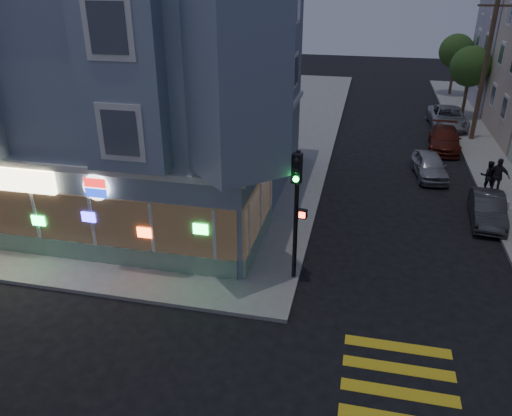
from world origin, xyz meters
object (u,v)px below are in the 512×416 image
(utility_pole, at_px, (485,69))
(pedestrian_b, at_px, (498,176))
(street_tree_near, at_px, (471,67))
(parked_car_a, at_px, (430,166))
(street_tree_far, at_px, (456,51))
(traffic_signal, at_px, (297,196))
(parked_car_c, at_px, (445,139))
(fire_hydrant, at_px, (506,207))
(pedestrian_a, at_px, (488,176))
(parked_car_b, at_px, (488,209))
(parked_car_d, at_px, (447,118))

(utility_pole, relative_size, pedestrian_b, 4.80)
(street_tree_near, bearing_deg, parked_car_a, -104.93)
(street_tree_far, height_order, pedestrian_b, street_tree_far)
(traffic_signal, bearing_deg, utility_pole, 74.20)
(parked_car_c, height_order, fire_hydrant, parked_car_c)
(street_tree_near, distance_m, pedestrian_a, 15.46)
(parked_car_b, xyz_separation_m, parked_car_d, (0.00, 15.60, 0.10))
(utility_pole, xyz_separation_m, parked_car_c, (-2.05, -2.30, -4.12))
(street_tree_near, relative_size, street_tree_far, 1.00)
(pedestrian_a, bearing_deg, parked_car_b, 79.92)
(utility_pole, relative_size, fire_hydrant, 11.04)
(utility_pole, xyz_separation_m, parked_car_b, (-1.30, -12.70, -4.15))
(parked_car_c, bearing_deg, fire_hydrant, -76.02)
(street_tree_near, distance_m, traffic_signal, 27.17)
(pedestrian_a, xyz_separation_m, pedestrian_b, (0.38, -0.36, 0.14))
(pedestrian_a, height_order, parked_car_d, pedestrian_a)
(utility_pole, height_order, street_tree_far, utility_pole)
(parked_car_a, xyz_separation_m, fire_hydrant, (3.00, -4.69, -0.09))
(parked_car_d, height_order, traffic_signal, traffic_signal)
(street_tree_far, distance_m, pedestrian_b, 23.68)
(street_tree_near, bearing_deg, parked_car_d, -115.83)
(street_tree_near, height_order, street_tree_far, same)
(street_tree_near, relative_size, parked_car_c, 1.13)
(pedestrian_a, distance_m, parked_car_b, 3.62)
(parked_car_b, height_order, fire_hydrant, parked_car_b)
(street_tree_near, height_order, parked_car_a, street_tree_near)
(street_tree_far, relative_size, parked_car_a, 1.36)
(street_tree_near, bearing_deg, utility_pole, -91.91)
(street_tree_far, xyz_separation_m, fire_hydrant, (-0.60, -26.18, -3.36))
(parked_car_c, distance_m, traffic_signal, 18.83)
(parked_car_a, relative_size, fire_hydrant, 4.78)
(parked_car_c, xyz_separation_m, parked_car_d, (0.75, 5.20, 0.07))
(utility_pole, relative_size, street_tree_far, 1.70)
(street_tree_near, height_order, pedestrian_b, street_tree_near)
(parked_car_b, relative_size, fire_hydrant, 4.80)
(street_tree_near, distance_m, pedestrian_b, 15.77)
(street_tree_near, height_order, traffic_signal, street_tree_near)
(utility_pole, height_order, parked_car_d, utility_pole)
(street_tree_near, distance_m, fire_hydrant, 18.50)
(parked_car_d, bearing_deg, parked_car_b, -91.53)
(utility_pole, distance_m, parked_car_a, 9.21)
(parked_car_b, bearing_deg, street_tree_far, 91.05)
(street_tree_near, bearing_deg, traffic_signal, -110.20)
(pedestrian_b, xyz_separation_m, parked_car_a, (-3.08, 2.00, -0.42))
(utility_pole, xyz_separation_m, pedestrian_b, (-0.32, -9.50, -3.71))
(pedestrian_b, bearing_deg, parked_car_c, -53.32)
(street_tree_far, bearing_deg, utility_pole, -90.82)
(street_tree_near, xyz_separation_m, fire_hydrant, (-0.60, -18.18, -3.36))
(parked_car_b, xyz_separation_m, parked_car_c, (-0.75, 10.40, 0.03))
(parked_car_b, xyz_separation_m, fire_hydrant, (0.90, 0.51, -0.07))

